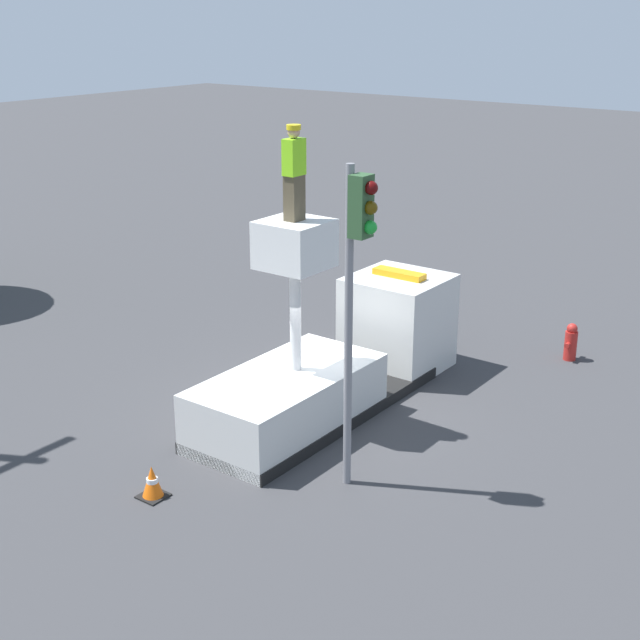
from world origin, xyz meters
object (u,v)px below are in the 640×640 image
object	(u,v)px
bucket_truck	(338,361)
worker	(294,173)
fire_hydrant	(571,342)
traffic_light_pole	(356,267)
traffic_cone_rear	(152,483)

from	to	relation	value
bucket_truck	worker	world-z (taller)	worker
bucket_truck	fire_hydrant	distance (m)	6.03
traffic_light_pole	fire_hydrant	xyz separation A→B (m)	(7.89, -0.79, -3.52)
bucket_truck	traffic_light_pole	size ratio (longest dim) A/B	1.27
bucket_truck	traffic_light_pole	xyz separation A→B (m)	(-2.70, -2.26, 3.05)
fire_hydrant	traffic_cone_rear	size ratio (longest dim) A/B	1.55
bucket_truck	worker	size ratio (longest dim) A/B	4.09
bucket_truck	traffic_cone_rear	distance (m)	5.13
traffic_light_pole	traffic_cone_rear	distance (m)	5.06
bucket_truck	traffic_cone_rear	size ratio (longest dim) A/B	12.28
traffic_cone_rear	worker	bearing A→B (deg)	-3.89
worker	traffic_cone_rear	xyz separation A→B (m)	(-3.66, 0.25, -4.78)
traffic_light_pole	traffic_cone_rear	size ratio (longest dim) A/B	9.65
bucket_truck	fire_hydrant	bearing A→B (deg)	-30.47
fire_hydrant	traffic_light_pole	bearing A→B (deg)	174.28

